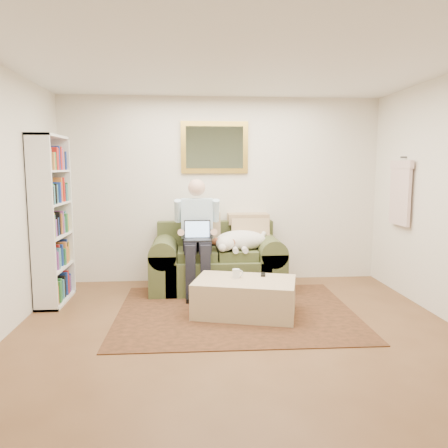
{
  "coord_description": "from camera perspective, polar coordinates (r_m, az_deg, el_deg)",
  "views": [
    {
      "loc": [
        -0.47,
        -3.7,
        1.63
      ],
      "look_at": [
        -0.05,
        1.47,
        0.95
      ],
      "focal_mm": 35.0,
      "sensor_mm": 36.0,
      "label": 1
    }
  ],
  "objects": [
    {
      "name": "wall_mirror",
      "position": [
        6.19,
        -1.24,
        9.96
      ],
      "size": [
        0.94,
        0.04,
        0.72
      ],
      "color": "gold",
      "rests_on": "room_shell"
    },
    {
      "name": "tv_remote",
      "position": [
        5.05,
        5.14,
        -6.59
      ],
      "size": [
        0.08,
        0.16,
        0.02
      ],
      "primitive_type": "cube",
      "rotation": [
        0.0,
        0.0,
        -0.18
      ],
      "color": "black",
      "rests_on": "ottoman"
    },
    {
      "name": "bookshelf",
      "position": [
        5.58,
        -21.56,
        0.46
      ],
      "size": [
        0.28,
        0.8,
        2.0
      ],
      "primitive_type": null,
      "color": "white",
      "rests_on": "room_shell"
    },
    {
      "name": "ottoman",
      "position": [
        4.91,
        2.73,
        -9.51
      ],
      "size": [
        1.23,
        0.96,
        0.4
      ],
      "primitive_type": "cube",
      "rotation": [
        0.0,
        0.0,
        -0.27
      ],
      "color": "#CEB389",
      "rests_on": "room_shell"
    },
    {
      "name": "rug",
      "position": [
        5.03,
        1.54,
        -11.37
      ],
      "size": [
        2.67,
        2.15,
        0.01
      ],
      "primitive_type": "cube",
      "rotation": [
        0.0,
        0.0,
        -0.01
      ],
      "color": "black",
      "rests_on": "room_shell"
    },
    {
      "name": "hanging_shirt",
      "position": [
        5.94,
        22.05,
        4.22
      ],
      "size": [
        0.06,
        0.52,
        0.9
      ],
      "primitive_type": null,
      "color": "beige",
      "rests_on": "room_shell"
    },
    {
      "name": "sofa",
      "position": [
        5.89,
        -0.94,
        -5.56
      ],
      "size": [
        1.75,
        0.89,
        1.05
      ],
      "color": "brown",
      "rests_on": "room_shell"
    },
    {
      "name": "room_shell",
      "position": [
        4.1,
        1.98,
        2.84
      ],
      "size": [
        4.51,
        5.0,
        2.61
      ],
      "color": "brown",
      "rests_on": "ground"
    },
    {
      "name": "laptop",
      "position": [
        5.57,
        -3.5,
        -1.41
      ],
      "size": [
        0.34,
        0.27,
        0.25
      ],
      "color": "black",
      "rests_on": "seated_man"
    },
    {
      "name": "sleeping_dog",
      "position": [
        5.76,
        2.23,
        -2.14
      ],
      "size": [
        0.72,
        0.45,
        0.27
      ],
      "primitive_type": null,
      "color": "white",
      "rests_on": "sofa"
    },
    {
      "name": "seated_man",
      "position": [
        5.64,
        -3.51,
        -1.66
      ],
      "size": [
        0.58,
        0.82,
        1.47
      ],
      "primitive_type": null,
      "color": "#8CC1D8",
      "rests_on": "sofa"
    },
    {
      "name": "coffee_mug",
      "position": [
        4.91,
        1.59,
        -6.48
      ],
      "size": [
        0.08,
        0.08,
        0.1
      ],
      "primitive_type": "cylinder",
      "color": "white",
      "rests_on": "ottoman"
    }
  ]
}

